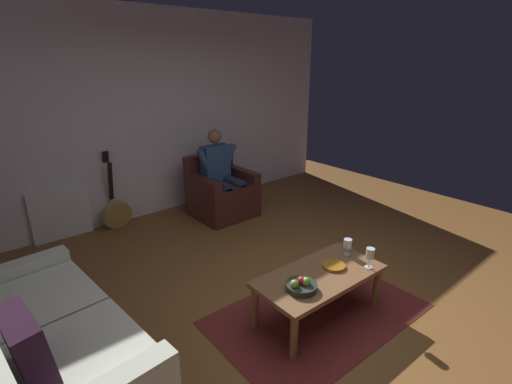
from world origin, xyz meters
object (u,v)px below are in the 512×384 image
at_px(wine_glass_near, 348,244).
at_px(couch, 44,356).
at_px(guitar, 117,212).
at_px(fruit_bowl, 301,285).
at_px(wine_glass_far, 370,255).
at_px(decorative_dish, 334,266).
at_px(coffee_table, 319,279).
at_px(person_seated, 221,171).
at_px(armchair, 221,194).

bearing_deg(wine_glass_near, couch, -11.61).
bearing_deg(guitar, couch, 60.42).
height_order(couch, fruit_bowl, couch).
bearing_deg(wine_glass_far, decorative_dish, -41.84).
distance_m(fruit_bowl, decorative_dish, 0.47).
bearing_deg(guitar, wine_glass_near, 111.42).
relative_size(guitar, wine_glass_near, 6.73).
distance_m(couch, decorative_dish, 2.23).
distance_m(coffee_table, wine_glass_near, 0.48).
bearing_deg(wine_glass_near, wine_glass_far, 79.51).
bearing_deg(coffee_table, wine_glass_near, -171.94).
xyz_separation_m(guitar, wine_glass_far, (-1.06, 3.10, 0.31)).
bearing_deg(guitar, wine_glass_far, 108.89).
relative_size(person_seated, coffee_table, 1.07).
xyz_separation_m(couch, fruit_bowl, (-1.70, 0.62, 0.11)).
bearing_deg(coffee_table, person_seated, -105.37).
bearing_deg(coffee_table, decorative_dish, 178.45).
xyz_separation_m(wine_glass_far, decorative_dish, (0.22, -0.20, -0.11)).
distance_m(armchair, wine_glass_near, 2.33).
bearing_deg(person_seated, guitar, -22.77).
bearing_deg(armchair, fruit_bowl, 68.04).
relative_size(couch, wine_glass_near, 11.94).
xyz_separation_m(wine_glass_near, fruit_bowl, (0.73, 0.12, -0.06)).
distance_m(wine_glass_near, fruit_bowl, 0.75).
height_order(fruit_bowl, decorative_dish, fruit_bowl).
xyz_separation_m(coffee_table, guitar, (0.66, -2.89, -0.13)).
distance_m(person_seated, decorative_dish, 2.43).
xyz_separation_m(wine_glass_far, fruit_bowl, (0.69, -0.15, -0.09)).
bearing_deg(fruit_bowl, wine_glass_near, -170.71).
xyz_separation_m(couch, coffee_table, (-1.98, 0.56, 0.02)).
xyz_separation_m(armchair, wine_glass_near, (0.20, 2.31, 0.20)).
height_order(wine_glass_near, decorative_dish, wine_glass_near).
distance_m(coffee_table, wine_glass_far, 0.48).
bearing_deg(guitar, person_seated, 158.16).
bearing_deg(wine_glass_far, coffee_table, -27.14).
bearing_deg(guitar, coffee_table, 102.86).
relative_size(coffee_table, fruit_bowl, 4.59).
height_order(person_seated, couch, person_seated).
distance_m(wine_glass_near, decorative_dish, 0.29).
height_order(armchair, guitar, guitar).
distance_m(wine_glass_near, wine_glass_far, 0.27).
relative_size(wine_glass_near, wine_glass_far, 0.82).
xyz_separation_m(coffee_table, decorative_dish, (-0.18, 0.00, 0.07)).
xyz_separation_m(armchair, guitar, (1.31, -0.51, -0.09)).
distance_m(guitar, wine_glass_far, 3.29).
relative_size(couch, fruit_bowl, 7.27).
bearing_deg(person_seated, wine_glass_near, 84.08).
bearing_deg(armchair, person_seated, 90.00).
height_order(armchair, fruit_bowl, armchair).
distance_m(coffee_table, decorative_dish, 0.19).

